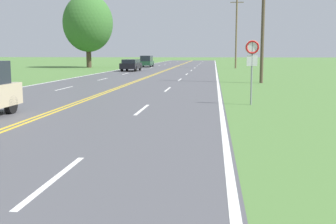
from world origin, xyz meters
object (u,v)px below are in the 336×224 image
car_dark_green_van_mid_near (147,61)px  tree_left_verge (88,23)px  car_black_hatchback_approaching (131,65)px  traffic_sign (252,56)px

car_dark_green_van_mid_near → tree_left_verge: bearing=112.2°
tree_left_verge → car_black_hatchback_approaching: 15.15m
traffic_sign → tree_left_verge: 47.32m
car_dark_green_van_mid_near → traffic_sign: bearing=-166.4°
car_dark_green_van_mid_near → car_black_hatchback_approaching: bearing=-178.9°
traffic_sign → car_black_hatchback_approaching: (-11.32, 31.55, -1.27)m
tree_left_verge → car_black_hatchback_approaching: size_ratio=2.47×
traffic_sign → tree_left_verge: bearing=114.9°
traffic_sign → car_dark_green_van_mid_near: bearing=104.3°
car_black_hatchback_approaching → car_dark_green_van_mid_near: (-0.46, 14.60, 0.12)m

